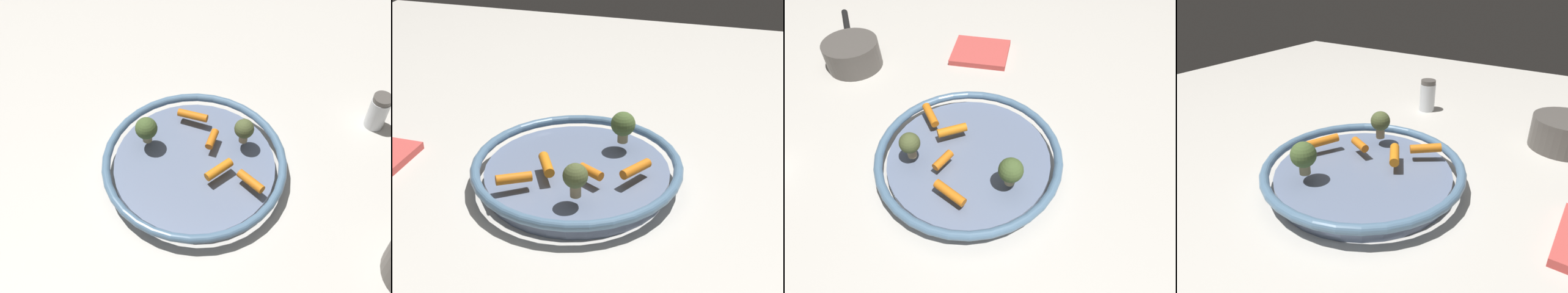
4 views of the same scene
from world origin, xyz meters
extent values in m
plane|color=beige|center=(0.00, 0.00, 0.00)|extent=(1.92, 1.92, 0.00)
cylinder|color=slate|center=(0.00, 0.00, 0.01)|extent=(0.31, 0.31, 0.03)
torus|color=slate|center=(0.00, 0.00, 0.04)|extent=(0.35, 0.35, 0.02)
cylinder|color=orange|center=(0.09, -0.07, 0.05)|extent=(0.05, 0.06, 0.02)
cylinder|color=orange|center=(0.01, 0.10, 0.05)|extent=(0.06, 0.04, 0.02)
cylinder|color=orange|center=(0.04, -0.04, 0.05)|extent=(0.06, 0.04, 0.02)
cylinder|color=orange|center=(0.04, 0.04, 0.05)|extent=(0.03, 0.04, 0.02)
cylinder|color=tan|center=(-0.08, 0.06, 0.05)|extent=(0.02, 0.02, 0.02)
sphere|color=#4A6130|center=(-0.08, 0.06, 0.08)|extent=(0.04, 0.04, 0.04)
cylinder|color=tan|center=(0.10, 0.03, 0.05)|extent=(0.02, 0.02, 0.02)
sphere|color=#515C32|center=(0.10, 0.03, 0.08)|extent=(0.04, 0.04, 0.04)
cylinder|color=silver|center=(0.39, 0.06, 0.04)|extent=(0.04, 0.04, 0.07)
cylinder|color=#56514C|center=(0.39, 0.06, 0.08)|extent=(0.04, 0.04, 0.01)
camera|label=1|loc=(-0.09, -0.60, 0.84)|focal=48.71mm
camera|label=2|loc=(0.76, 0.24, 0.52)|focal=51.30mm
camera|label=3|loc=(-0.09, 0.40, 0.54)|focal=31.60mm
camera|label=4|loc=(-0.45, -0.31, 0.35)|focal=33.02mm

